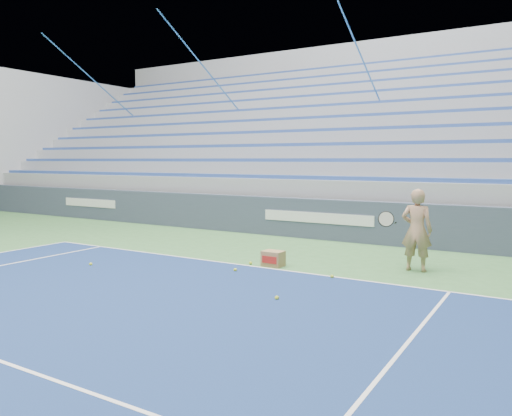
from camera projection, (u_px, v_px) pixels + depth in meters
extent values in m
cube|color=white|center=(239.00, 264.00, 10.29)|extent=(10.97, 0.05, 0.00)
cube|color=#384156|center=(319.00, 219.00, 13.64)|extent=(30.00, 0.30, 1.10)
cube|color=white|center=(90.00, 203.00, 18.14)|extent=(2.60, 0.02, 0.28)
cube|color=white|center=(317.00, 218.00, 13.50)|extent=(3.20, 0.02, 0.28)
cube|color=#96989E|center=(372.00, 206.00, 17.52)|extent=(30.00, 8.50, 1.10)
cube|color=#96989E|center=(372.00, 183.00, 17.44)|extent=(30.00, 8.50, 0.50)
cube|color=#2A4998|center=(329.00, 178.00, 14.11)|extent=(29.60, 0.42, 0.11)
cube|color=#96989E|center=(377.00, 169.00, 17.75)|extent=(30.00, 7.65, 0.50)
cube|color=#2A4998|center=(341.00, 160.00, 14.79)|extent=(29.60, 0.42, 0.11)
cube|color=#96989E|center=(381.00, 155.00, 18.07)|extent=(30.00, 6.80, 0.50)
cube|color=#2A4998|center=(351.00, 144.00, 15.46)|extent=(29.60, 0.42, 0.11)
cube|color=#96989E|center=(384.00, 141.00, 18.38)|extent=(30.00, 5.95, 0.50)
cube|color=#2A4998|center=(361.00, 129.00, 16.14)|extent=(29.60, 0.42, 0.11)
cube|color=#96989E|center=(388.00, 128.00, 18.69)|extent=(30.00, 5.10, 0.50)
cube|color=#2A4998|center=(370.00, 115.00, 16.81)|extent=(29.60, 0.42, 0.11)
cube|color=#96989E|center=(392.00, 115.00, 19.01)|extent=(30.00, 4.25, 0.50)
cube|color=#2A4998|center=(378.00, 103.00, 17.49)|extent=(29.60, 0.42, 0.11)
cube|color=#96989E|center=(395.00, 103.00, 19.32)|extent=(30.00, 3.40, 0.50)
cube|color=#2A4998|center=(385.00, 91.00, 18.16)|extent=(29.60, 0.42, 0.11)
cube|color=#96989E|center=(398.00, 91.00, 19.63)|extent=(30.00, 2.55, 0.50)
cube|color=#2A4998|center=(392.00, 80.00, 18.84)|extent=(29.60, 0.42, 0.11)
cube|color=#96989E|center=(402.00, 80.00, 19.95)|extent=(30.00, 1.70, 0.50)
cube|color=#2A4998|center=(399.00, 70.00, 19.51)|extent=(29.60, 0.42, 0.11)
cube|color=#96989E|center=(405.00, 69.00, 20.26)|extent=(30.00, 0.85, 0.50)
cube|color=#2A4998|center=(405.00, 61.00, 20.19)|extent=(29.60, 0.42, 0.11)
cube|color=#96989E|center=(80.00, 142.00, 25.08)|extent=(0.30, 8.80, 6.10)
cube|color=#96989E|center=(408.00, 124.00, 21.09)|extent=(31.00, 0.40, 7.30)
cylinder|color=#367ABF|center=(124.00, 107.00, 23.30)|extent=(0.05, 8.53, 5.04)
cylinder|color=#367ABF|center=(230.00, 99.00, 20.21)|extent=(0.05, 8.53, 5.04)
cylinder|color=#367ABF|center=(375.00, 89.00, 17.12)|extent=(0.05, 8.53, 5.04)
imported|color=tan|center=(417.00, 230.00, 9.69)|extent=(0.60, 0.40, 1.61)
cylinder|color=black|center=(395.00, 223.00, 9.64)|extent=(0.12, 0.27, 0.08)
cylinder|color=beige|center=(386.00, 219.00, 9.44)|extent=(0.29, 0.16, 0.28)
torus|color=black|center=(386.00, 219.00, 9.44)|extent=(0.31, 0.18, 0.30)
cube|color=#977649|center=(273.00, 259.00, 10.18)|extent=(0.43, 0.33, 0.31)
cube|color=#B21E19|center=(269.00, 260.00, 10.04)|extent=(0.34, 0.02, 0.14)
sphere|color=#D0DE2D|center=(277.00, 298.00, 7.73)|extent=(0.07, 0.07, 0.07)
sphere|color=#D0DE2D|center=(251.00, 263.00, 10.34)|extent=(0.07, 0.07, 0.07)
sphere|color=#D0DE2D|center=(332.00, 276.00, 9.15)|extent=(0.07, 0.07, 0.07)
sphere|color=#D0DE2D|center=(235.00, 270.00, 9.70)|extent=(0.07, 0.07, 0.07)
sphere|color=#D0DE2D|center=(91.00, 264.00, 10.23)|extent=(0.07, 0.07, 0.07)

